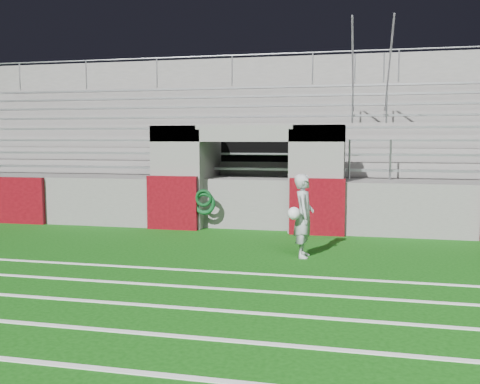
# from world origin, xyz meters

# --- Properties ---
(ground) EXTENTS (90.00, 90.00, 0.00)m
(ground) POSITION_xyz_m (0.00, 0.00, 0.00)
(ground) COLOR #0E470B
(ground) RESTS_ON ground
(field_markings) EXTENTS (28.00, 8.09, 0.01)m
(field_markings) POSITION_xyz_m (0.00, -5.00, 0.01)
(field_markings) COLOR white
(field_markings) RESTS_ON ground
(stadium_structure) EXTENTS (26.00, 8.48, 5.42)m
(stadium_structure) POSITION_xyz_m (0.00, 7.97, 1.49)
(stadium_structure) COLOR #64625F
(stadium_structure) RESTS_ON ground
(goalkeeper_with_ball) EXTENTS (0.48, 0.73, 1.60)m
(goalkeeper_with_ball) POSITION_xyz_m (1.74, 0.49, 0.80)
(goalkeeper_with_ball) COLOR #A1A7AB
(goalkeeper_with_ball) RESTS_ON ground
(hose_coil) EXTENTS (0.57, 0.15, 0.64)m
(hose_coil) POSITION_xyz_m (-0.97, 2.93, 0.73)
(hose_coil) COLOR #0D451D
(hose_coil) RESTS_ON ground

